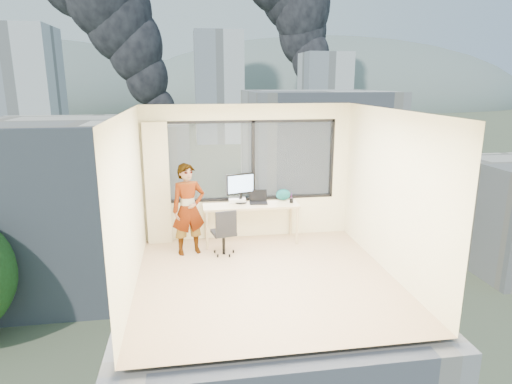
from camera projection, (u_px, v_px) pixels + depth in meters
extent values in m
cube|color=tan|center=(266.00, 278.00, 6.92)|extent=(4.00, 4.00, 0.01)
cube|color=white|center=(267.00, 111.00, 6.28)|extent=(4.00, 4.00, 0.01)
cube|color=beige|center=(299.00, 247.00, 4.68)|extent=(4.00, 0.01, 2.60)
cube|color=beige|center=(129.00, 204.00, 6.30)|extent=(0.01, 4.00, 2.60)
cube|color=beige|center=(391.00, 193.00, 6.90)|extent=(0.01, 4.00, 2.60)
cube|color=beige|center=(158.00, 184.00, 8.18)|extent=(0.45, 0.14, 2.30)
cube|color=#C4B483|center=(251.00, 223.00, 8.41)|extent=(1.80, 0.60, 0.75)
imported|color=#2D2D33|center=(188.00, 209.00, 7.74)|extent=(0.68, 0.53, 1.64)
cube|color=white|center=(237.00, 200.00, 8.47)|extent=(0.34, 0.29, 0.08)
cube|color=black|center=(262.00, 204.00, 8.28)|extent=(0.13, 0.07, 0.01)
cylinder|color=black|center=(291.00, 200.00, 8.40)|extent=(0.08, 0.08, 0.09)
ellipsoid|color=#0C494B|center=(283.00, 195.00, 8.57)|extent=(0.31, 0.21, 0.22)
cube|color=#515B3D|center=(192.00, 142.00, 125.27)|extent=(400.00, 400.00, 0.04)
cube|color=#F2E1CB|center=(93.00, 206.00, 36.02)|extent=(16.00, 12.00, 14.00)
cube|color=silver|center=(314.00, 168.00, 46.58)|extent=(14.00, 13.00, 16.00)
cube|color=silver|center=(24.00, 95.00, 92.64)|extent=(14.00, 14.00, 28.00)
cube|color=silver|center=(219.00, 88.00, 122.77)|extent=(13.00, 13.00, 30.00)
cube|color=silver|center=(324.00, 93.00, 147.95)|extent=(15.00, 15.00, 26.00)
cube|color=silver|center=(2.00, 100.00, 142.31)|extent=(16.00, 14.00, 22.00)
ellipsoid|color=slate|center=(10.00, 106.00, 298.82)|extent=(288.00, 216.00, 90.00)
ellipsoid|color=slate|center=(321.00, 104.00, 331.74)|extent=(300.00, 220.00, 96.00)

